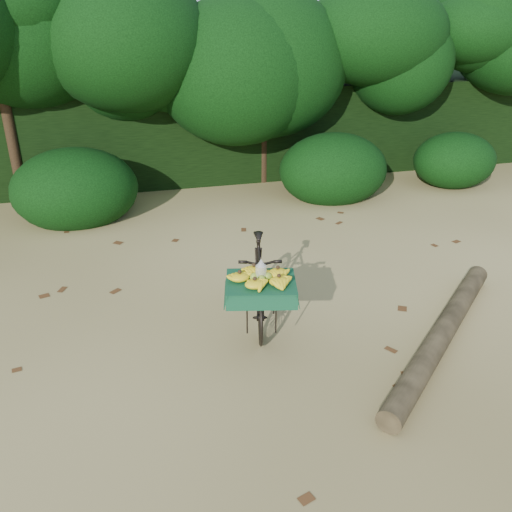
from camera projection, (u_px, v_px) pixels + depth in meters
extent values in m
plane|color=tan|center=(350.00, 331.00, 5.96)|extent=(80.00, 80.00, 0.00)
imported|color=black|center=(259.00, 281.00, 6.00)|extent=(0.79, 1.64, 0.95)
cube|color=black|center=(261.00, 283.00, 5.32)|extent=(0.43, 0.48, 0.02)
cube|color=#155134|center=(261.00, 281.00, 5.32)|extent=(0.80, 0.71, 0.01)
ellipsoid|color=olive|center=(268.00, 277.00, 5.30)|extent=(0.09, 0.07, 0.10)
ellipsoid|color=olive|center=(261.00, 274.00, 5.35)|extent=(0.09, 0.07, 0.10)
ellipsoid|color=olive|center=(254.00, 277.00, 5.29)|extent=(0.09, 0.07, 0.10)
ellipsoid|color=olive|center=(261.00, 280.00, 5.24)|extent=(0.09, 0.07, 0.10)
cylinder|color=#EAE5C6|center=(261.00, 273.00, 5.29)|extent=(0.11, 0.11, 0.14)
cylinder|color=brown|center=(442.00, 333.00, 5.72)|extent=(2.52, 2.34, 0.23)
cube|color=black|center=(229.00, 129.00, 11.08)|extent=(26.00, 1.80, 1.80)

